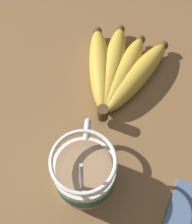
# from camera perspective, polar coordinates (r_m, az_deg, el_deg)

# --- Properties ---
(table) EXTENTS (1.33, 1.33, 0.04)m
(table) POSITION_cam_1_polar(r_m,az_deg,el_deg) (0.55, -3.52, -8.89)
(table) COLOR brown
(table) RESTS_ON ground
(coffee_mug) EXTENTS (0.13, 0.10, 0.14)m
(coffee_mug) POSITION_cam_1_polar(r_m,az_deg,el_deg) (0.48, -2.07, -11.04)
(coffee_mug) COLOR white
(coffee_mug) RESTS_ON table
(banana_bunch) EXTENTS (0.22, 0.17, 0.04)m
(banana_bunch) POSITION_cam_1_polar(r_m,az_deg,el_deg) (0.59, 4.14, 7.51)
(banana_bunch) COLOR #4C381E
(banana_bunch) RESTS_ON table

